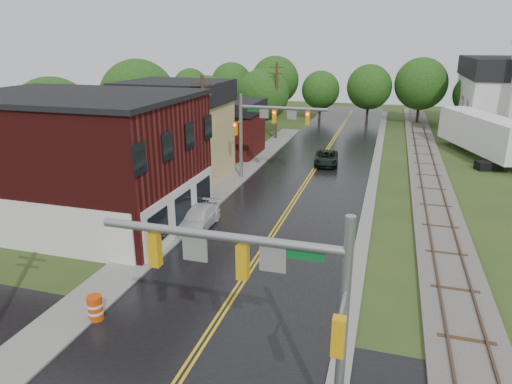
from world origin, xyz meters
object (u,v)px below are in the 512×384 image
at_px(utility_pole_c, 276,99).
at_px(construction_barrel, 95,308).
at_px(traffic_signal_far, 265,123).
at_px(tree_left_b, 139,100).
at_px(brick_building, 80,159).
at_px(tree_left_a, 55,121).
at_px(tree_left_e, 264,96).
at_px(pickup_white, 198,218).
at_px(semi_trailer, 483,133).
at_px(church, 511,88).
at_px(suv_dark, 326,158).
at_px(utility_pole_b, 204,135).
at_px(traffic_signal_near, 268,282).
at_px(tree_left_c, 208,103).

xyz_separation_m(utility_pole_c, construction_barrel, (1.80, -38.72, -4.16)).
distance_m(traffic_signal_far, tree_left_b, 15.21).
height_order(brick_building, tree_left_a, tree_left_a).
height_order(traffic_signal_far, tree_left_a, tree_left_a).
distance_m(tree_left_b, tree_left_e, 16.67).
xyz_separation_m(brick_building, pickup_white, (7.68, 0.81, -3.49)).
bearing_deg(semi_trailer, church, 69.96).
bearing_deg(pickup_white, suv_dark, 71.41).
bearing_deg(suv_dark, utility_pole_b, -129.57).
relative_size(brick_building, tree_left_b, 1.48).
distance_m(traffic_signal_near, suv_dark, 32.06).
relative_size(traffic_signal_far, tree_left_e, 0.90).
relative_size(brick_building, utility_pole_b, 1.59).
xyz_separation_m(traffic_signal_near, tree_left_b, (-21.32, 29.90, 0.75)).
distance_m(tree_left_e, pickup_white, 30.64).
relative_size(traffic_signal_near, tree_left_e, 0.90).
xyz_separation_m(utility_pole_b, utility_pole_c, (0.00, 22.00, 0.00)).
relative_size(brick_building, utility_pole_c, 1.59).
bearing_deg(tree_left_e, semi_trailer, -11.03).
relative_size(utility_pole_b, semi_trailer, 0.64).
bearing_deg(tree_left_a, utility_pole_c, 59.45).
bearing_deg(traffic_signal_far, tree_left_e, 105.89).
bearing_deg(semi_trailer, traffic_signal_far, -143.12).
xyz_separation_m(church, utility_pole_b, (-26.80, -31.74, -1.11)).
bearing_deg(tree_left_a, utility_pole_b, 0.45).
bearing_deg(traffic_signal_near, tree_left_b, 125.49).
bearing_deg(construction_barrel, suv_dark, 78.45).
bearing_deg(suv_dark, semi_trailer, 20.75).
bearing_deg(church, utility_pole_c, -160.03).
bearing_deg(suv_dark, tree_left_b, 178.92).
bearing_deg(tree_left_a, brick_building, -43.13).
bearing_deg(tree_left_e, utility_pole_c, -42.84).
height_order(traffic_signal_far, utility_pole_c, utility_pole_c).
xyz_separation_m(brick_building, tree_left_e, (3.64, 30.90, 0.66)).
xyz_separation_m(tree_left_a, tree_left_c, (6.00, 18.00, -0.60)).
xyz_separation_m(utility_pole_b, pickup_white, (2.00, -6.19, -4.06)).
height_order(utility_pole_b, semi_trailer, utility_pole_b).
bearing_deg(brick_building, tree_left_c, 93.14).
distance_m(tree_left_a, tree_left_c, 18.98).
xyz_separation_m(church, construction_barrel, (-25.00, -48.45, -5.27)).
relative_size(utility_pole_c, tree_left_b, 0.93).
bearing_deg(traffic_signal_far, suv_dark, 57.33).
bearing_deg(semi_trailer, construction_barrel, -119.64).
height_order(traffic_signal_near, suv_dark, traffic_signal_near).
xyz_separation_m(brick_building, utility_pole_b, (5.68, 7.00, 0.57)).
distance_m(brick_building, construction_barrel, 12.78).
height_order(church, utility_pole_c, church).
xyz_separation_m(tree_left_e, construction_barrel, (3.85, -40.62, -4.25)).
relative_size(church, pickup_white, 4.42).
xyz_separation_m(brick_building, suv_dark, (13.28, 18.65, -3.50)).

